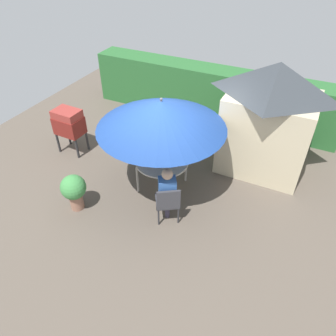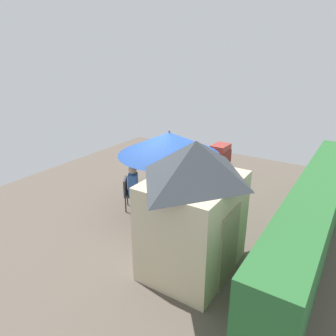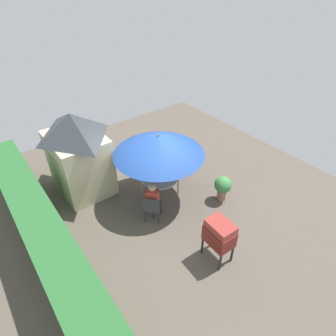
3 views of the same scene
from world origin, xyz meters
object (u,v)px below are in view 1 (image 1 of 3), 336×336
Objects in this scene: garden_shed at (269,119)px; person_in_blue at (167,189)px; patio_table at (162,163)px; chair_far_side at (168,201)px; chair_near_shed at (150,142)px; bbq_grill at (69,123)px; potted_plant_by_shed at (74,189)px; person_in_red at (150,135)px; patio_umbrella at (161,114)px.

garden_shed reaches higher than person_in_blue.
patio_table is 0.98m from person_in_blue.
garden_shed is 3.04m from chair_far_side.
chair_near_shed is 2.08m from person_in_blue.
bbq_grill is 1.33× the size of chair_far_side.
garden_shed reaches higher than patio_table.
chair_near_shed is (2.02, 0.55, -0.33)m from bbq_grill.
chair_far_side is at bearing 15.56° from potted_plant_by_shed.
garden_shed is 2.95× the size of chair_near_shed.
person_in_red reaches higher than chair_far_side.
potted_plant_by_shed is at bearing -135.16° from garden_shed.
garden_shed is at bearing 43.33° from patio_table.
garden_shed is at bearing 21.45° from person_in_red.
patio_table is 0.44× the size of patio_umbrella.
chair_far_side is (1.32, -1.70, 0.00)m from chair_near_shed.
bbq_grill is at bearing 174.78° from patio_umbrella.
patio_table is at bearing -5.22° from bbq_grill.
bbq_grill is at bearing 162.00° from person_in_blue.
patio_umbrella is at bearing -5.22° from bbq_grill.
person_in_red is at bearing 73.47° from potted_plant_by_shed.
potted_plant_by_shed is at bearing -164.44° from chair_far_side.
patio_table is 1.31× the size of chair_far_side.
garden_shed reaches higher than patio_umbrella.
patio_table is 1.02m from person_in_red.
garden_shed is 3.14× the size of potted_plant_by_shed.
bbq_grill is at bearing -162.17° from garden_shed.
chair_near_shed is at bearing 133.06° from patio_table.
person_in_red is at bearing -46.94° from chair_near_shed.
person_in_blue is (3.30, -1.07, -0.06)m from bbq_grill.
person_in_red is at bearing 13.20° from bbq_grill.
patio_table is 1.39× the size of potted_plant_by_shed.
person_in_red is (2.08, 0.49, -0.06)m from bbq_grill.
potted_plant_by_shed is at bearing -104.69° from chair_near_shed.
potted_plant_by_shed is (-0.58, -2.23, -0.01)m from chair_near_shed.
bbq_grill is 1.42× the size of potted_plant_by_shed.
bbq_grill is 0.95× the size of person_in_blue.
person_in_red is (-0.69, 0.74, 0.10)m from patio_table.
garden_shed is 2.79m from person_in_red.
person_in_blue reaches higher than bbq_grill.
chair_far_side is (0.57, -0.89, -1.36)m from patio_umbrella.
chair_far_side is (-1.27, -2.63, -0.83)m from garden_shed.
chair_far_side is at bearing -57.30° from person_in_blue.
chair_near_shed is 0.28m from person_in_red.
person_in_blue is at bearing -57.30° from patio_umbrella.
garden_shed is 4.88m from bbq_grill.
potted_plant_by_shed is at bearing -49.31° from bbq_grill.
bbq_grill is at bearing 130.69° from potted_plant_by_shed.
person_in_blue is (1.28, -1.62, 0.26)m from chair_near_shed.
garden_shed is 2.11× the size of person_in_blue.
chair_far_side is 1.07× the size of potted_plant_by_shed.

